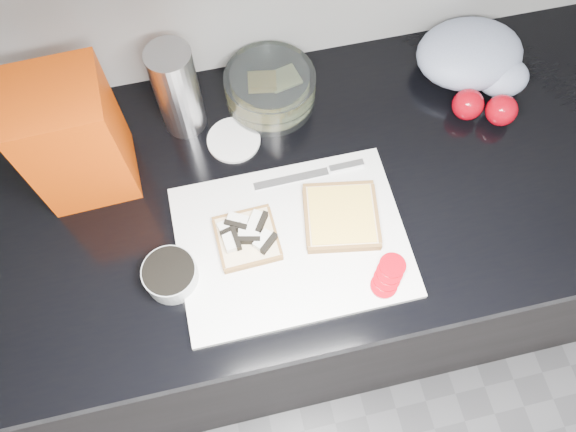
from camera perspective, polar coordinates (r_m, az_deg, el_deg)
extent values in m
cube|color=black|center=(1.49, 2.44, -4.94)|extent=(3.50, 0.60, 0.86)
cube|color=black|center=(1.08, 3.36, 3.43)|extent=(3.50, 0.64, 0.04)
cube|color=white|center=(0.99, 0.39, -2.61)|extent=(0.40, 0.30, 0.01)
cube|color=beige|center=(0.98, -4.17, -2.29)|extent=(0.11, 0.11, 0.01)
cube|color=white|center=(0.98, -6.05, -0.98)|extent=(0.04, 0.03, 0.01)
cube|color=black|center=(0.98, -6.05, -0.98)|extent=(0.04, 0.02, 0.02)
cube|color=white|center=(0.98, -5.13, -0.46)|extent=(0.04, 0.04, 0.01)
cube|color=black|center=(0.98, -5.13, -0.46)|extent=(0.04, 0.03, 0.02)
cube|color=white|center=(0.98, -3.29, -0.53)|extent=(0.04, 0.04, 0.01)
cube|color=black|center=(0.98, -3.29, -0.53)|extent=(0.03, 0.04, 0.02)
cube|color=white|center=(0.97, -5.93, -2.54)|extent=(0.03, 0.04, 0.01)
cube|color=black|center=(0.97, -5.93, -2.54)|extent=(0.01, 0.04, 0.02)
cube|color=white|center=(0.97, -3.98, -1.91)|extent=(0.04, 0.03, 0.01)
cube|color=black|center=(0.97, -3.98, -1.91)|extent=(0.04, 0.02, 0.02)
cube|color=white|center=(0.96, -2.50, -2.48)|extent=(0.04, 0.04, 0.01)
cube|color=black|center=(0.96, -2.50, -2.48)|extent=(0.04, 0.03, 0.02)
cube|color=beige|center=(1.00, 5.42, -0.06)|extent=(0.15, 0.15, 0.02)
cube|color=#FFCC4B|center=(0.99, 5.47, 0.19)|extent=(0.13, 0.13, 0.00)
cylinder|color=#A90310|center=(0.97, 9.70, -6.98)|extent=(0.06, 0.06, 0.01)
cylinder|color=#A90310|center=(0.97, 9.99, -6.30)|extent=(0.06, 0.06, 0.01)
cylinder|color=#A90310|center=(0.97, 10.28, -5.63)|extent=(0.06, 0.06, 0.01)
cylinder|color=#A90310|center=(0.97, 10.57, -4.96)|extent=(0.07, 0.07, 0.01)
cube|color=silver|center=(1.04, 0.34, 3.78)|extent=(0.14, 0.02, 0.00)
cube|color=silver|center=(1.06, 5.95, 5.06)|extent=(0.07, 0.01, 0.01)
cylinder|color=#A7ADAC|center=(0.97, -11.81, -5.91)|extent=(0.09, 0.09, 0.05)
cylinder|color=black|center=(0.96, -12.02, -5.53)|extent=(0.09, 0.09, 0.01)
cylinder|color=white|center=(1.10, -5.53, 7.69)|extent=(0.13, 0.13, 0.01)
cylinder|color=silver|center=(1.13, -1.82, 12.78)|extent=(0.18, 0.18, 0.07)
cube|color=#FFCC4B|center=(1.13, -2.58, 12.58)|extent=(0.06, 0.05, 0.04)
cube|color=#F4ED92|center=(1.15, -0.41, 12.69)|extent=(0.07, 0.06, 0.01)
cube|color=red|center=(1.02, -20.93, 7.36)|extent=(0.16, 0.15, 0.24)
cylinder|color=#ABACB0|center=(1.06, -11.19, 12.38)|extent=(0.08, 0.08, 0.20)
ellipsoid|color=#A8B1CF|center=(1.22, 17.95, 15.42)|extent=(0.22, 0.18, 0.10)
ellipsoid|color=#A8B1CF|center=(1.22, 20.98, 13.00)|extent=(0.11, 0.09, 0.07)
sphere|color=#A90310|center=(1.16, 17.81, 10.73)|extent=(0.06, 0.06, 0.06)
sphere|color=#A90310|center=(1.18, 20.87, 10.00)|extent=(0.06, 0.06, 0.06)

